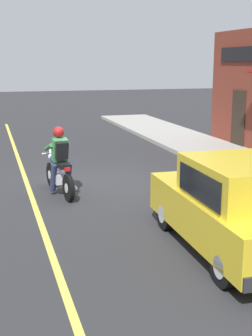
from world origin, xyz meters
name	(u,v)px	position (x,y,z in m)	size (l,w,h in m)	color
ground_plane	(99,184)	(0.00, 0.00, 0.00)	(80.00, 80.00, 0.00)	#2B2B2D
sidewalk_curb	(211,151)	(4.70, 3.00, 0.07)	(2.60, 22.00, 0.14)	#9E9B93
lane_stripe	(20,164)	(-1.80, 3.00, 0.00)	(0.12, 19.80, 0.01)	#D1C64C
motorcycle_with_rider	(59,166)	(-1.11, -0.66, 0.68)	(0.65, 2.01, 1.62)	black
car_hatchback	(234,207)	(1.12, -4.93, 0.77)	(1.73, 3.82, 1.57)	black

